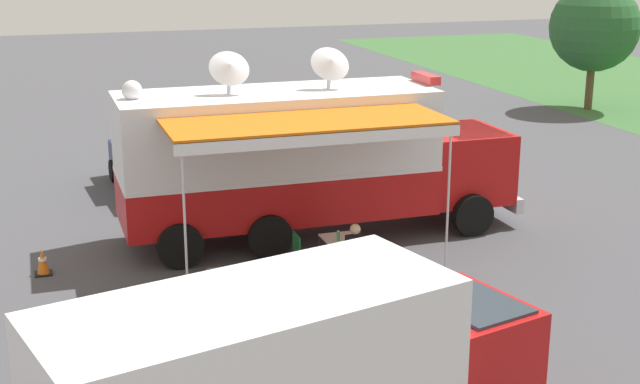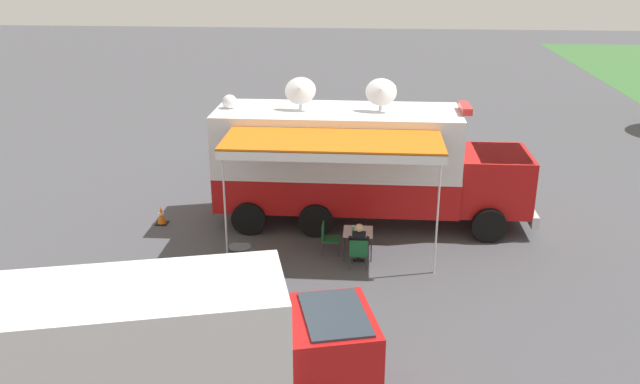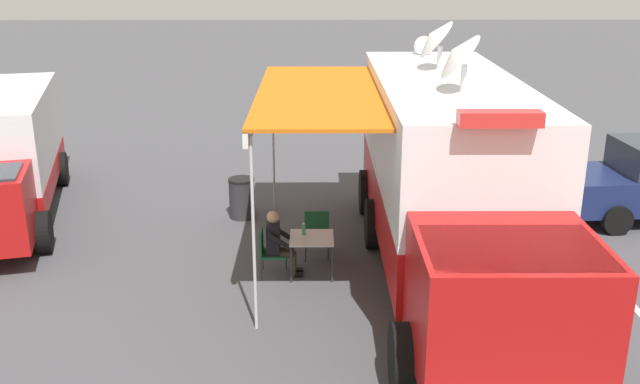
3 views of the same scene
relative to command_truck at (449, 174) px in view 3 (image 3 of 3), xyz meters
The scene contains 11 objects.
ground_plane 2.09m from the command_truck, 92.50° to the right, with size 100.00×100.00×0.00m, color #47474C.
lot_stripe 3.58m from the command_truck, behind, with size 0.12×4.80×0.01m, color silver.
command_truck is the anchor object (origin of this frame).
folding_table 2.76m from the command_truck, ahead, with size 0.80×0.80×0.73m.
water_bottle 2.82m from the command_truck, ahead, with size 0.07×0.07×0.22m.
folding_chair_at_table 3.55m from the command_truck, ahead, with size 0.48×0.48×0.87m.
folding_chair_beside_table 2.89m from the command_truck, 20.53° to the right, with size 0.48×0.48×0.87m.
seated_responder 3.32m from the command_truck, ahead, with size 0.66×0.55×1.25m.
trash_bin 5.23m from the command_truck, 36.62° to the right, with size 0.57×0.57×0.91m.
traffic_cone 6.35m from the command_truck, 83.48° to the right, with size 0.36×0.36×0.58m.
support_truck 9.92m from the command_truck, 18.92° to the right, with size 3.67×7.09×2.70m.
Camera 3 is at (2.40, 12.74, 5.70)m, focal length 39.94 mm.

